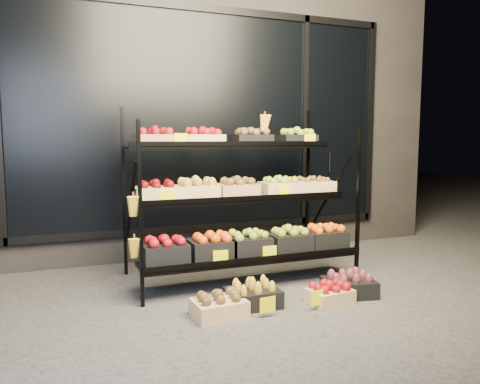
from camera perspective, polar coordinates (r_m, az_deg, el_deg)
name	(u,v)px	position (r m, az deg, el deg)	size (l,w,h in m)	color
ground	(267,298)	(4.09, 3.34, -12.77)	(24.00, 24.00, 0.00)	#514F4C
building	(187,108)	(6.32, -6.52, 10.11)	(6.00, 2.08, 3.50)	#2D2826
display_rack	(240,198)	(4.44, 0.01, -0.76)	(2.18, 1.02, 1.71)	black
tag_floor_a	(268,310)	(3.66, 3.38, -14.16)	(0.13, 0.01, 0.12)	#FCE800
tag_floor_b	(318,303)	(3.85, 9.44, -13.17)	(0.13, 0.01, 0.12)	#FCE800
floor_crate_left	(219,305)	(3.65, -2.57, -13.61)	(0.41, 0.31, 0.20)	#DBB67E
floor_crate_midleft	(253,295)	(3.86, 1.59, -12.40)	(0.43, 0.32, 0.21)	black
floor_crate_midright	(330,293)	(4.00, 10.89, -12.01)	(0.38, 0.30, 0.18)	#DBB67E
floor_crate_right	(349,285)	(4.21, 13.16, -10.94)	(0.48, 0.39, 0.21)	black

